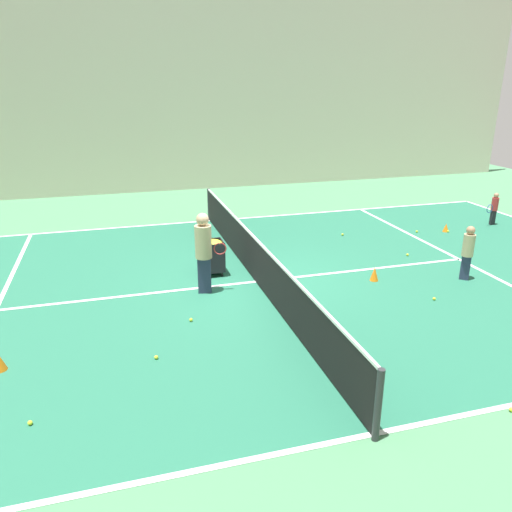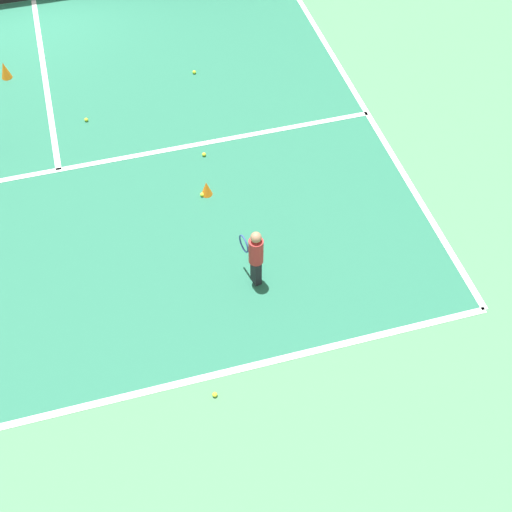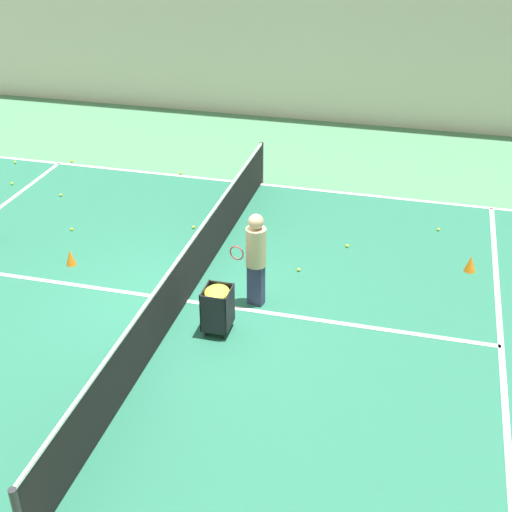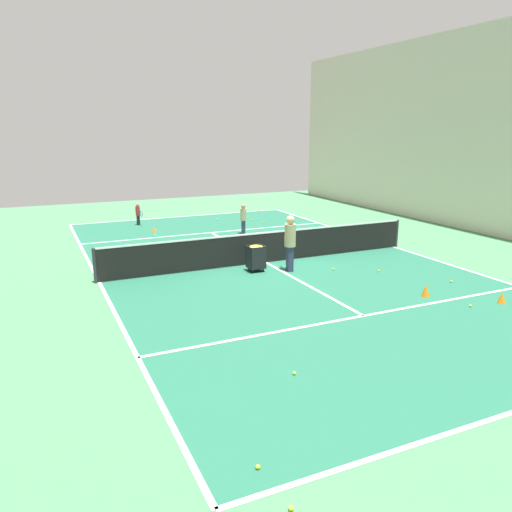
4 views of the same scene
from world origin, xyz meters
name	(u,v)px [view 3 (image 3 of 4)]	position (x,y,z in m)	size (l,w,h in m)	color
ground_plane	(187,301)	(0.00, 0.00, 0.00)	(35.13, 35.13, 0.00)	#477F56
court_playing_area	(187,301)	(0.00, 0.00, 0.00)	(11.25, 20.54, 0.00)	#23664C
line_sideline_left	(260,184)	(-5.63, 0.00, 0.01)	(0.10, 20.54, 0.00)	white
line_service_far	(501,346)	(0.00, 5.65, 0.01)	(11.25, 0.10, 0.00)	white
line_centre_service	(187,301)	(0.00, 0.00, 0.01)	(0.10, 11.30, 0.00)	white
tennis_net	(185,276)	(0.00, 0.00, 0.56)	(11.55, 0.10, 1.09)	#2D2D33
coach_at_net	(256,254)	(-0.26, 1.27, 1.05)	(0.43, 0.72, 1.84)	#2D3351
ball_cart	(217,302)	(0.76, 0.85, 0.61)	(0.53, 0.47, 0.88)	black
training_cone_1	(70,257)	(-0.71, -2.73, 0.17)	(0.20, 0.20, 0.34)	orange
training_cone_2	(470,264)	(-2.48, 5.13, 0.17)	(0.23, 0.23, 0.34)	orange
tennis_ball_0	(180,173)	(-5.74, -2.19, 0.04)	(0.07, 0.07, 0.07)	yellow
tennis_ball_1	(12,183)	(-4.02, -6.10, 0.04)	(0.07, 0.07, 0.07)	yellow
tennis_ball_5	(15,162)	(-5.32, -6.79, 0.04)	(0.07, 0.07, 0.07)	yellow
tennis_ball_7	(61,195)	(-3.69, -4.55, 0.04)	(0.07, 0.07, 0.07)	yellow
tennis_ball_10	(299,270)	(-1.61, 1.81, 0.04)	(0.07, 0.07, 0.07)	yellow
tennis_ball_12	(72,161)	(-5.80, -5.34, 0.04)	(0.07, 0.07, 0.07)	yellow
tennis_ball_15	(347,246)	(-2.86, 2.61, 0.04)	(0.07, 0.07, 0.07)	yellow
tennis_ball_16	(72,229)	(-2.09, -3.44, 0.04)	(0.07, 0.07, 0.07)	yellow
tennis_ball_19	(193,227)	(-2.86, -0.85, 0.04)	(0.07, 0.07, 0.07)	yellow
tennis_ball_26	(438,229)	(-4.13, 4.47, 0.04)	(0.07, 0.07, 0.07)	yellow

